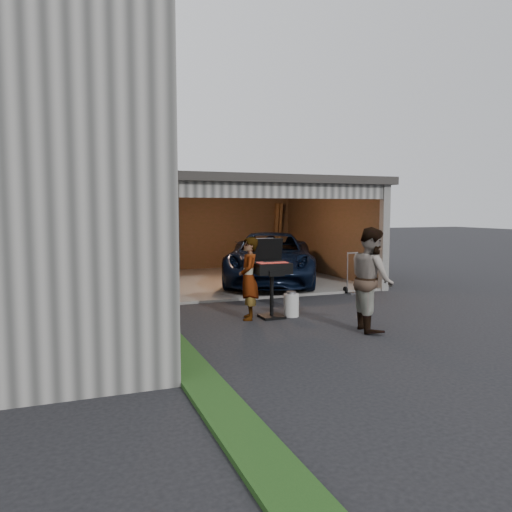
{
  "coord_description": "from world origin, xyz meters",
  "views": [
    {
      "loc": [
        -3.72,
        -7.14,
        2.09
      ],
      "look_at": [
        -0.14,
        2.17,
        1.15
      ],
      "focal_mm": 35.0,
      "sensor_mm": 36.0,
      "label": 1
    }
  ],
  "objects_px": {
    "man": "(372,279)",
    "bbq_grill": "(271,271)",
    "woman": "(249,279)",
    "plywood_panel": "(153,310)",
    "propane_tank": "(291,305)",
    "minivan": "(270,260)",
    "hand_truck": "(353,285)"
  },
  "relations": [
    {
      "from": "minivan",
      "to": "hand_truck",
      "type": "relative_size",
      "value": 4.83
    },
    {
      "from": "bbq_grill",
      "to": "propane_tank",
      "type": "xyz_separation_m",
      "value": [
        0.41,
        -0.05,
        -0.68
      ]
    },
    {
      "from": "woman",
      "to": "propane_tank",
      "type": "distance_m",
      "value": 1.03
    },
    {
      "from": "propane_tank",
      "to": "hand_truck",
      "type": "distance_m",
      "value": 3.22
    },
    {
      "from": "plywood_panel",
      "to": "bbq_grill",
      "type": "bearing_deg",
      "value": 14.08
    },
    {
      "from": "woman",
      "to": "minivan",
      "type": "bearing_deg",
      "value": 170.5
    },
    {
      "from": "minivan",
      "to": "propane_tank",
      "type": "xyz_separation_m",
      "value": [
        -1.2,
        -3.93,
        -0.46
      ]
    },
    {
      "from": "propane_tank",
      "to": "hand_truck",
      "type": "height_order",
      "value": "hand_truck"
    },
    {
      "from": "woman",
      "to": "hand_truck",
      "type": "bearing_deg",
      "value": 136.64
    },
    {
      "from": "woman",
      "to": "plywood_panel",
      "type": "relative_size",
      "value": 1.77
    },
    {
      "from": "propane_tank",
      "to": "plywood_panel",
      "type": "height_order",
      "value": "plywood_panel"
    },
    {
      "from": "minivan",
      "to": "woman",
      "type": "xyz_separation_m",
      "value": [
        -2.06,
        -3.87,
        0.09
      ]
    },
    {
      "from": "man",
      "to": "bbq_grill",
      "type": "xyz_separation_m",
      "value": [
        -1.23,
        1.55,
        0.01
      ]
    },
    {
      "from": "bbq_grill",
      "to": "plywood_panel",
      "type": "relative_size",
      "value": 1.72
    },
    {
      "from": "man",
      "to": "hand_truck",
      "type": "bearing_deg",
      "value": -14.2
    },
    {
      "from": "plywood_panel",
      "to": "hand_truck",
      "type": "relative_size",
      "value": 0.86
    },
    {
      "from": "bbq_grill",
      "to": "propane_tank",
      "type": "bearing_deg",
      "value": -7.62
    },
    {
      "from": "plywood_panel",
      "to": "woman",
      "type": "bearing_deg",
      "value": 17.39
    },
    {
      "from": "woman",
      "to": "propane_tank",
      "type": "xyz_separation_m",
      "value": [
        0.86,
        -0.06,
        -0.56
      ]
    },
    {
      "from": "woman",
      "to": "propane_tank",
      "type": "bearing_deg",
      "value": 104.5
    },
    {
      "from": "man",
      "to": "bbq_grill",
      "type": "bearing_deg",
      "value": 51.64
    },
    {
      "from": "bbq_grill",
      "to": "hand_truck",
      "type": "height_order",
      "value": "bbq_grill"
    },
    {
      "from": "hand_truck",
      "to": "woman",
      "type": "bearing_deg",
      "value": -152.8
    },
    {
      "from": "minivan",
      "to": "hand_truck",
      "type": "xyz_separation_m",
      "value": [
        1.39,
        -2.02,
        -0.49
      ]
    },
    {
      "from": "minivan",
      "to": "hand_truck",
      "type": "bearing_deg",
      "value": -31.51
    },
    {
      "from": "woman",
      "to": "hand_truck",
      "type": "xyz_separation_m",
      "value": [
        3.45,
        1.85,
        -0.58
      ]
    },
    {
      "from": "woman",
      "to": "propane_tank",
      "type": "relative_size",
      "value": 3.5
    },
    {
      "from": "propane_tank",
      "to": "hand_truck",
      "type": "relative_size",
      "value": 0.44
    },
    {
      "from": "man",
      "to": "propane_tank",
      "type": "bearing_deg",
      "value": 42.01
    },
    {
      "from": "woman",
      "to": "bbq_grill",
      "type": "relative_size",
      "value": 1.03
    },
    {
      "from": "bbq_grill",
      "to": "man",
      "type": "bearing_deg",
      "value": -51.65
    },
    {
      "from": "man",
      "to": "minivan",
      "type": "bearing_deg",
      "value": 9.32
    }
  ]
}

